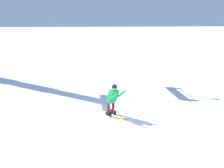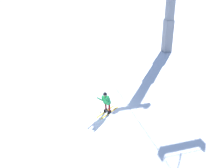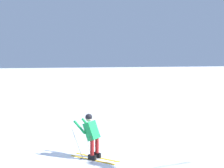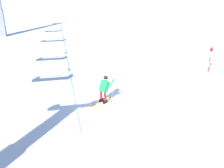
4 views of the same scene
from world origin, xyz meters
The scene contains 3 objects.
ground_plane centered at (0.00, 0.00, 0.00)m, with size 260.00×260.00×0.00m, color white.
skier_carving_main centered at (0.52, 0.79, 0.88)m, with size 1.40×1.66×1.65m.
trail_marker_pole centered at (3.76, -7.75, 1.04)m, with size 0.07×0.28×1.93m.
Camera 4 is at (-11.61, 3.08, 6.18)m, focal length 39.34 mm.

